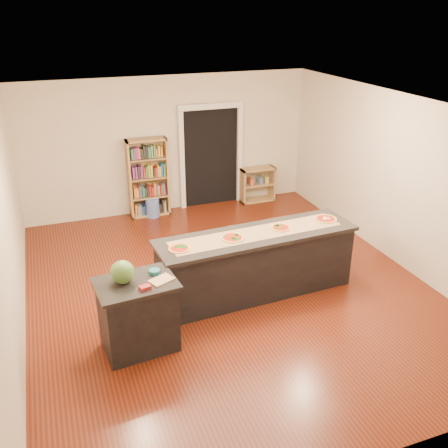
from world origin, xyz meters
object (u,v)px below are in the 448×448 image
object	(u,v)px
bookshelf	(148,178)
watermelon	(122,272)
kitchen_island	(256,263)
side_counter	(138,315)
low_shelf	(257,184)
waste_bin	(153,207)

from	to	relation	value
bookshelf	watermelon	world-z (taller)	bookshelf
kitchen_island	bookshelf	bearing A→B (deg)	100.03
side_counter	watermelon	distance (m)	0.64
side_counter	low_shelf	size ratio (longest dim) A/B	1.28
low_shelf	waste_bin	distance (m)	2.41
bookshelf	low_shelf	bearing A→B (deg)	-0.46
kitchen_island	side_counter	bearing A→B (deg)	-163.08
bookshelf	waste_bin	xyz separation A→B (m)	(0.03, -0.11, -0.61)
side_counter	waste_bin	size ratio (longest dim) A/B	2.43
kitchen_island	waste_bin	distance (m)	3.59
side_counter	low_shelf	world-z (taller)	side_counter
watermelon	kitchen_island	bearing A→B (deg)	17.75
side_counter	low_shelf	xyz separation A→B (m)	(3.51, 4.28, -0.10)
low_shelf	watermelon	size ratio (longest dim) A/B	2.63
low_shelf	waste_bin	world-z (taller)	low_shelf
watermelon	waste_bin	bearing A→B (deg)	73.20
low_shelf	bookshelf	bearing A→B (deg)	179.54
side_counter	bookshelf	bearing A→B (deg)	70.19
bookshelf	side_counter	bearing A→B (deg)	-104.15
watermelon	bookshelf	bearing A→B (deg)	73.95
low_shelf	waste_bin	bearing A→B (deg)	-177.75
side_counter	watermelon	xyz separation A→B (m)	(-0.14, 0.05, 0.62)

